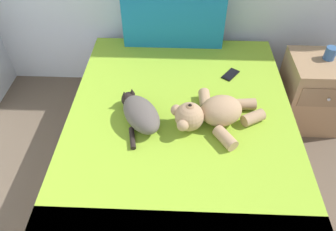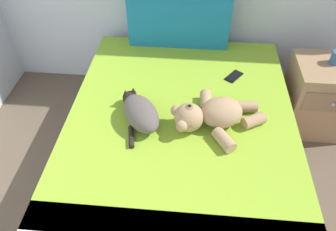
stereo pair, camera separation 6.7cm
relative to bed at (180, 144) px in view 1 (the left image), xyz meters
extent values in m
cube|color=#9E7A56|center=(0.00, 0.00, -0.09)|extent=(1.52, 1.95, 0.32)
cube|color=white|center=(0.00, 0.00, 0.16)|extent=(1.47, 1.89, 0.17)
cube|color=#8CB72D|center=(0.00, 0.06, 0.25)|extent=(1.46, 1.76, 0.02)
cube|color=#1972AD|center=(-0.08, 0.88, 0.48)|extent=(0.80, 0.14, 0.45)
ellipsoid|color=#59514C|center=(-0.25, -0.06, 0.33)|extent=(0.34, 0.39, 0.15)
sphere|color=black|center=(-0.34, 0.10, 0.31)|extent=(0.10, 0.10, 0.10)
cone|color=black|center=(-0.37, 0.09, 0.37)|extent=(0.04, 0.04, 0.04)
cone|color=black|center=(-0.32, 0.12, 0.37)|extent=(0.04, 0.04, 0.04)
cylinder|color=black|center=(-0.29, -0.21, 0.27)|extent=(0.06, 0.16, 0.03)
ellipsoid|color=black|center=(-0.26, 0.04, 0.28)|extent=(0.10, 0.11, 0.04)
ellipsoid|color=tan|center=(0.25, -0.02, 0.35)|extent=(0.31, 0.28, 0.18)
sphere|color=tan|center=(0.05, -0.08, 0.35)|extent=(0.18, 0.18, 0.18)
sphere|color=#8E6B49|center=(0.05, -0.08, 0.41)|extent=(0.07, 0.07, 0.07)
sphere|color=black|center=(0.05, -0.08, 0.44)|extent=(0.02, 0.02, 0.02)
sphere|color=tan|center=(0.01, -0.17, 0.36)|extent=(0.07, 0.07, 0.07)
sphere|color=tan|center=(-0.03, -0.04, 0.36)|extent=(0.07, 0.07, 0.07)
cylinder|color=tan|center=(0.26, -0.20, 0.30)|extent=(0.15, 0.17, 0.08)
cylinder|color=tan|center=(0.45, -0.02, 0.30)|extent=(0.16, 0.14, 0.08)
cylinder|color=tan|center=(0.16, 0.13, 0.30)|extent=(0.08, 0.16, 0.08)
cylinder|color=tan|center=(0.41, 0.10, 0.30)|extent=(0.15, 0.09, 0.08)
cube|color=black|center=(0.36, 0.46, 0.26)|extent=(0.15, 0.16, 0.01)
cube|color=black|center=(0.36, 0.46, 0.27)|extent=(0.12, 0.14, 0.00)
cube|color=#9E7A56|center=(1.06, 0.54, 0.04)|extent=(0.48, 0.43, 0.59)
cube|color=#866849|center=(1.06, 0.32, 0.18)|extent=(0.41, 0.01, 0.17)
sphere|color=#B2B2B7|center=(1.06, 0.31, 0.18)|extent=(0.02, 0.02, 0.02)
cylinder|color=#33598C|center=(1.08, 0.58, 0.39)|extent=(0.08, 0.08, 0.09)
camera|label=1|loc=(-0.02, -1.47, 1.71)|focal=34.36mm
camera|label=2|loc=(0.04, -1.46, 1.71)|focal=34.36mm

